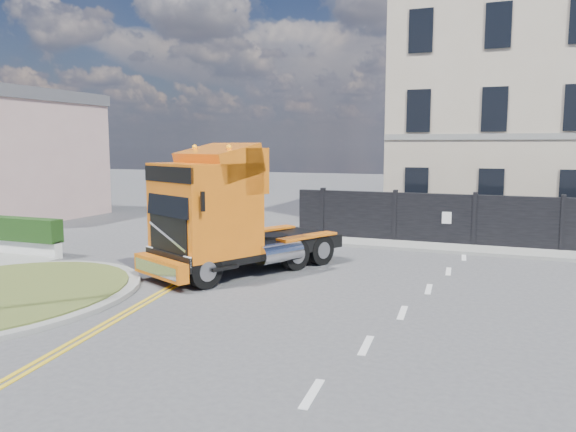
% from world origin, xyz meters
% --- Properties ---
extents(ground, '(120.00, 120.00, 0.00)m').
position_xyz_m(ground, '(0.00, 0.00, 0.00)').
color(ground, '#424244').
rests_on(ground, ground).
extents(hoarding_fence, '(18.80, 0.25, 2.00)m').
position_xyz_m(hoarding_fence, '(6.55, 9.00, 1.00)').
color(hoarding_fence, black).
rests_on(hoarding_fence, ground).
extents(georgian_building, '(12.30, 10.30, 12.80)m').
position_xyz_m(georgian_building, '(6.00, 16.50, 5.77)').
color(georgian_building, '#C3B49B').
rests_on(georgian_building, ground).
extents(pavement_far, '(20.00, 1.60, 0.12)m').
position_xyz_m(pavement_far, '(6.00, 8.10, 0.06)').
color(pavement_far, gray).
rests_on(pavement_far, ground).
extents(truck, '(4.87, 6.70, 3.78)m').
position_xyz_m(truck, '(-2.75, 1.55, 1.69)').
color(truck, black).
rests_on(truck, ground).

